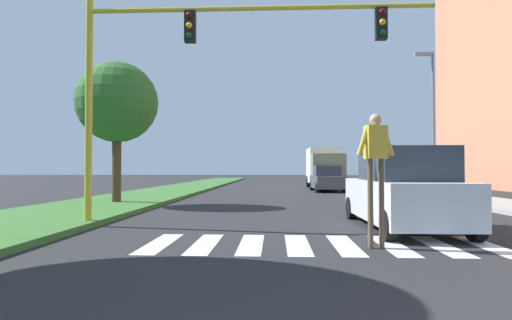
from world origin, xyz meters
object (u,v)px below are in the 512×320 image
object	(u,v)px
pedestrian_performer	(376,158)
suv_crossing	(402,191)
traffic_light_gantry	(189,56)
truck_box_delivery	(324,167)
sedan_midblock	(327,180)
tree_mid	(117,103)
street_lamp_right	(431,110)

from	to	relation	value
pedestrian_performer	suv_crossing	bearing A→B (deg)	63.39
traffic_light_gantry	truck_box_delivery	xyz separation A→B (m)	(5.99, 21.15, -2.72)
traffic_light_gantry	sedan_midblock	xyz separation A→B (m)	(5.63, 16.67, -3.58)
sedan_midblock	truck_box_delivery	size ratio (longest dim) A/B	0.67
tree_mid	pedestrian_performer	size ratio (longest dim) A/B	2.27
traffic_light_gantry	pedestrian_performer	size ratio (longest dim) A/B	3.56
street_lamp_right	sedan_midblock	bearing A→B (deg)	132.91
suv_crossing	sedan_midblock	world-z (taller)	suv_crossing
traffic_light_gantry	street_lamp_right	xyz separation A→B (m)	(10.45, 11.49, 0.24)
street_lamp_right	sedan_midblock	size ratio (longest dim) A/B	1.80
sedan_midblock	truck_box_delivery	xyz separation A→B (m)	(0.36, 4.48, 0.86)
traffic_light_gantry	street_lamp_right	size ratio (longest dim) A/B	1.18
tree_mid	suv_crossing	bearing A→B (deg)	-31.79
pedestrian_performer	sedan_midblock	world-z (taller)	pedestrian_performer
traffic_light_gantry	suv_crossing	world-z (taller)	traffic_light_gantry
tree_mid	sedan_midblock	xyz separation A→B (m)	(9.81, 10.80, -3.37)
sedan_midblock	traffic_light_gantry	bearing A→B (deg)	-108.66
street_lamp_right	pedestrian_performer	distance (m)	15.72
tree_mid	sedan_midblock	distance (m)	14.98
traffic_light_gantry	suv_crossing	xyz separation A→B (m)	(5.34, -0.03, -3.43)
street_lamp_right	truck_box_delivery	bearing A→B (deg)	114.76
pedestrian_performer	truck_box_delivery	xyz separation A→B (m)	(1.93, 23.74, -0.03)
street_lamp_right	traffic_light_gantry	bearing A→B (deg)	-132.30
tree_mid	pedestrian_performer	world-z (taller)	tree_mid
traffic_light_gantry	pedestrian_performer	xyz separation A→B (m)	(4.06, -2.58, -2.70)
traffic_light_gantry	pedestrian_performer	world-z (taller)	traffic_light_gantry
tree_mid	truck_box_delivery	size ratio (longest dim) A/B	0.91
street_lamp_right	pedestrian_performer	xyz separation A→B (m)	(-6.39, -14.07, -2.93)
truck_box_delivery	pedestrian_performer	bearing A→B (deg)	-94.64
suv_crossing	tree_mid	bearing A→B (deg)	148.21
pedestrian_performer	traffic_light_gantry	bearing A→B (deg)	147.57
street_lamp_right	sedan_midblock	world-z (taller)	street_lamp_right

